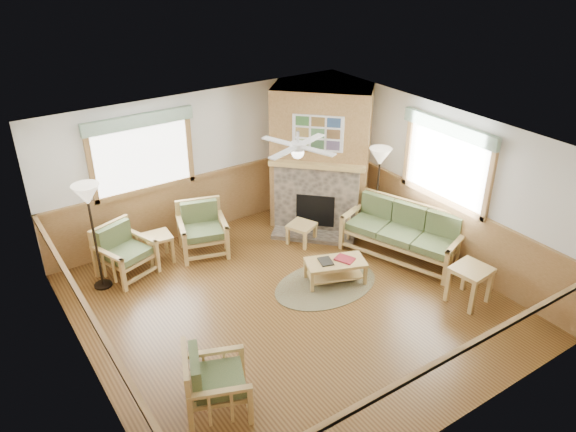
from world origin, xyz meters
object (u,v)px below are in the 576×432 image
armchair_back_right (203,230)px  footstool (301,233)px  coffee_table (335,271)px  end_table_chairs (159,248)px  sofa (402,233)px  armchair_left (217,380)px  end_table_sofa (469,285)px  floor_lamp_left (95,237)px  floor_lamp_right (377,193)px  armchair_back_left (125,252)px

armchair_back_right → footstool: bearing=-6.9°
coffee_table → end_table_chairs: end_table_chairs is taller
sofa → footstool: (-1.18, 1.38, -0.28)m
armchair_back_right → end_table_chairs: armchair_back_right is taller
armchair_left → end_table_sofa: size_ratio=1.38×
coffee_table → floor_lamp_left: (-3.25, 2.01, 0.72)m
armchair_left → floor_lamp_right: (4.46, 2.18, 0.46)m
coffee_table → armchair_left: bearing=-134.1°
armchair_back_right → end_table_sofa: armchair_back_right is taller
armchair_left → sofa: bearing=-51.7°
end_table_chairs → footstool: end_table_chairs is taller
armchair_back_right → floor_lamp_right: size_ratio=0.51×
footstool → floor_lamp_right: 1.58m
floor_lamp_right → end_table_chairs: bearing=159.4°
armchair_back_right → floor_lamp_left: bearing=-162.3°
sofa → end_table_sofa: bearing=-22.3°
armchair_back_left → armchair_back_right: 1.39m
footstool → armchair_left: bearing=-139.1°
end_table_chairs → end_table_sofa: size_ratio=0.83×
sofa → coffee_table: 1.47m
armchair_back_left → floor_lamp_right: floor_lamp_right is taller
sofa → armchair_back_right: sofa is taller
sofa → end_table_sofa: sofa is taller
footstool → floor_lamp_left: 3.65m
armchair_left → floor_lamp_left: 3.43m
armchair_back_left → armchair_left: 3.48m
sofa → coffee_table: size_ratio=2.10×
armchair_back_left → coffee_table: bearing=-57.0°
end_table_sofa → floor_lamp_left: floor_lamp_left is taller
armchair_left → footstool: (3.14, 2.72, -0.23)m
armchair_back_left → armchair_left: bearing=-111.3°
end_table_sofa → sofa: bearing=87.9°
footstool → sofa: bearing=-49.5°
floor_lamp_right → armchair_back_left: bearing=163.4°
armchair_back_right → floor_lamp_right: floor_lamp_right is taller
coffee_table → end_table_chairs: 3.11m
end_table_chairs → end_table_sofa: 5.22m
armchair_back_left → end_table_chairs: bearing=-9.6°
end_table_chairs → armchair_back_left: bearing=-169.7°
sofa → armchair_left: (-4.32, -1.34, -0.04)m
floor_lamp_left → footstool: bearing=-10.6°
armchair_back_left → end_table_chairs: armchair_back_left is taller
coffee_table → floor_lamp_left: 3.89m
armchair_back_left → end_table_sofa: 5.58m
floor_lamp_left → armchair_left: bearing=-83.6°
end_table_chairs → footstool: bearing=-19.6°
sofa → armchair_left: bearing=-93.0°
sofa → armchair_back_right: bearing=-146.5°
coffee_table → sofa: bearing=19.4°
armchair_back_right → floor_lamp_right: (2.97, -1.25, 0.43)m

